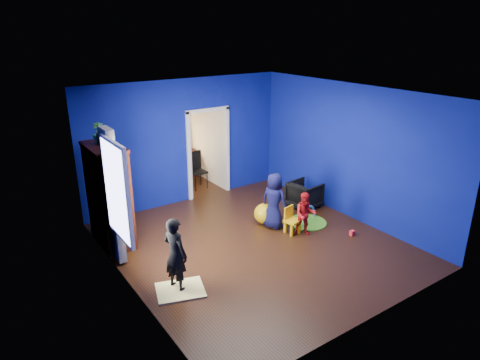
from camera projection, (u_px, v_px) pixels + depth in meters
floor at (255, 244)px, 8.31m from camera, size 5.00×5.50×0.01m
ceiling at (257, 94)px, 7.31m from camera, size 5.00×5.50×0.01m
wall_back at (185, 142)px, 9.94m from camera, size 5.00×0.02×2.90m
wall_front at (378, 230)px, 5.68m from camera, size 5.00×0.02×2.90m
wall_left at (123, 205)px, 6.48m from camera, size 0.02×5.50×2.90m
wall_right at (350, 152)px, 9.14m from camera, size 0.02×5.50×2.90m
alcove at (191, 139)px, 11.00m from camera, size 1.00×1.75×2.50m
armchair at (304, 195)px, 9.92m from camera, size 0.74×0.72×0.61m
child_black at (176, 254)px, 6.72m from camera, size 0.42×0.52×1.24m
child_navy at (274, 201)px, 8.82m from camera, size 0.55×0.67×1.19m
toddler_red at (305, 214)px, 8.53m from camera, size 0.56×0.53×0.91m
vase at (108, 143)px, 7.46m from camera, size 0.27×0.27×0.24m
potted_plant at (98, 133)px, 7.84m from camera, size 0.23×0.23×0.38m
tv_armoire at (109, 196)px, 8.07m from camera, size 0.58×1.14×1.96m
crt_tv at (111, 193)px, 8.08m from camera, size 0.46×0.70×0.54m
yellow_blanket at (180, 290)px, 6.85m from camera, size 0.90×0.80×0.03m
hopper_ball at (264, 214)px, 9.11m from camera, size 0.45×0.45×0.45m
kid_chair at (292, 222)px, 8.68m from camera, size 0.33×0.33×0.50m
play_mat at (307, 222)px, 9.20m from camera, size 0.83×0.83×0.02m
toy_arch at (307, 222)px, 9.20m from camera, size 0.72×0.31×0.75m
window_left at (116, 191)px, 6.73m from camera, size 0.03×0.95×1.55m
curtain at (113, 196)px, 7.32m from camera, size 0.14×0.42×2.40m
doorway at (208, 154)px, 10.40m from camera, size 1.16×0.10×2.10m
study_desk at (181, 165)px, 11.80m from camera, size 0.88×0.44×0.75m
desk_monitor at (178, 144)px, 11.69m from camera, size 0.40×0.05×0.32m
desk_lamp at (170, 146)px, 11.50m from camera, size 0.14×0.14×0.14m
folding_chair at (198, 171)px, 11.02m from camera, size 0.40×0.40×0.92m
book_shelf at (176, 105)px, 11.32m from camera, size 0.88×0.24×0.04m
toy_0 at (352, 233)px, 8.65m from camera, size 0.10×0.08×0.10m
toy_1 at (295, 206)px, 9.92m from camera, size 0.11×0.11×0.11m
toy_2 at (271, 219)px, 9.24m from camera, size 0.11×0.11×0.11m
toy_3 at (286, 216)px, 9.42m from camera, size 0.10×0.08×0.10m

